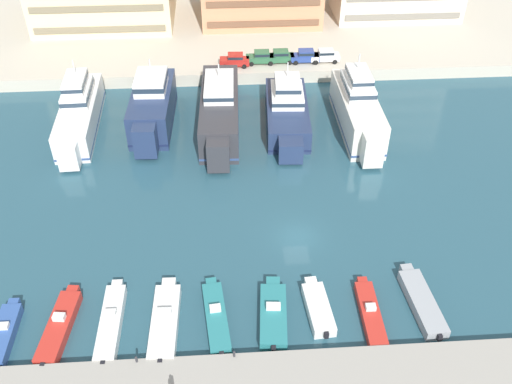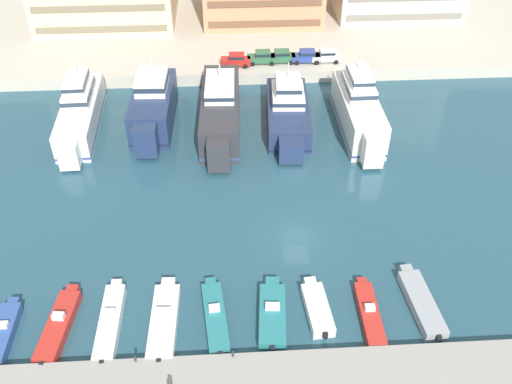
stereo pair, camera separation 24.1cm
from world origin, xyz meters
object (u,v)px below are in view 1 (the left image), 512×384
at_px(yacht_charcoal_mid_left, 220,111).
at_px(motorboat_blue_far_left, 4,334).
at_px(motorboat_white_center_left, 165,321).
at_px(car_red_far_left, 235,60).
at_px(yacht_navy_left, 152,107).
at_px(motorboat_teal_center, 216,317).
at_px(yacht_white_far_left, 79,112).
at_px(car_green_left, 261,57).
at_px(yacht_ivory_center, 358,109).
at_px(car_white_center, 325,55).
at_px(motorboat_red_right, 371,315).
at_px(car_green_mid_left, 280,56).
at_px(motorboat_red_left, 60,326).
at_px(motorboat_white_mid_right, 318,308).
at_px(yacht_navy_center_left, 287,111).
at_px(motorboat_teal_center_right, 273,314).
at_px(motorboat_grey_far_right, 422,302).
at_px(car_blue_center_left, 305,56).
at_px(motorboat_white_mid_left, 111,322).

bearing_deg(yacht_charcoal_mid_left, motorboat_blue_far_left, -120.41).
xyz_separation_m(motorboat_blue_far_left, motorboat_white_center_left, (12.91, 0.43, 0.05)).
bearing_deg(car_red_far_left, motorboat_white_center_left, -99.68).
xyz_separation_m(yacht_navy_left, motorboat_teal_center, (7.40, -31.09, -2.06)).
xyz_separation_m(yacht_white_far_left, car_red_far_left, (19.44, 12.13, 0.39)).
bearing_deg(car_green_left, yacht_ivory_center, -54.63).
height_order(motorboat_white_center_left, motorboat_teal_center, motorboat_white_center_left).
bearing_deg(yacht_charcoal_mid_left, car_white_center, 41.92).
xyz_separation_m(motorboat_red_right, car_green_mid_left, (-3.31, 44.36, 2.26)).
distance_m(motorboat_red_left, motorboat_white_mid_right, 21.38).
distance_m(yacht_navy_center_left, motorboat_white_center_left, 32.95).
relative_size(yacht_navy_left, yacht_navy_center_left, 0.94).
bearing_deg(car_green_mid_left, car_white_center, -1.44).
bearing_deg(motorboat_teal_center_right, car_green_left, 87.22).
height_order(motorboat_red_left, motorboat_teal_center_right, motorboat_red_left).
bearing_deg(motorboat_grey_far_right, car_blue_center_left, 95.79).
bearing_deg(motorboat_white_mid_right, motorboat_red_right, -13.31).
height_order(car_green_left, car_blue_center_left, same).
relative_size(motorboat_teal_center, car_green_left, 1.98).
relative_size(motorboat_blue_far_left, motorboat_red_left, 0.84).
relative_size(motorboat_teal_center_right, motorboat_red_right, 0.94).
height_order(motorboat_teal_center_right, car_blue_center_left, car_blue_center_left).
relative_size(motorboat_white_mid_right, motorboat_red_right, 0.78).
bearing_deg(car_green_left, motorboat_white_center_left, -104.21).
relative_size(motorboat_blue_far_left, car_green_mid_left, 1.66).
bearing_deg(car_white_center, motorboat_red_right, -94.00).
height_order(motorboat_grey_far_right, car_green_mid_left, car_green_mid_left).
distance_m(motorboat_white_mid_left, motorboat_white_center_left, 4.44).
bearing_deg(yacht_charcoal_mid_left, motorboat_white_mid_right, -75.33).
xyz_separation_m(motorboat_white_mid_left, motorboat_grey_far_right, (26.14, 0.47, -0.02)).
relative_size(yacht_white_far_left, motorboat_teal_center_right, 2.42).
bearing_deg(car_green_mid_left, car_red_far_left, -173.70).
bearing_deg(motorboat_blue_far_left, car_white_center, 53.16).
xyz_separation_m(motorboat_teal_center_right, motorboat_red_right, (8.11, -0.64, -0.06)).
relative_size(yacht_charcoal_mid_left, yacht_ivory_center, 1.13).
height_order(yacht_navy_center_left, yacht_ivory_center, yacht_ivory_center).
relative_size(yacht_navy_center_left, motorboat_blue_far_left, 2.47).
height_order(yacht_white_far_left, yacht_ivory_center, yacht_ivory_center).
bearing_deg(motorboat_grey_far_right, motorboat_white_center_left, -178.31).
xyz_separation_m(yacht_navy_left, car_green_left, (14.29, 12.51, 0.16)).
distance_m(yacht_navy_center_left, motorboat_red_right, 30.84).
bearing_deg(motorboat_white_center_left, motorboat_red_right, -1.58).
distance_m(motorboat_blue_far_left, motorboat_white_mid_right, 25.71).
xyz_separation_m(motorboat_red_left, car_blue_center_left, (25.93, 43.71, 2.17)).
xyz_separation_m(yacht_white_far_left, car_green_mid_left, (25.84, 12.84, 0.39)).
height_order(motorboat_teal_center, car_green_mid_left, car_green_mid_left).
xyz_separation_m(motorboat_white_center_left, car_white_center, (20.17, 43.73, 2.14)).
distance_m(yacht_navy_left, car_green_left, 19.00).
bearing_deg(motorboat_grey_far_right, car_red_far_left, 108.63).
height_order(car_red_far_left, car_green_left, same).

